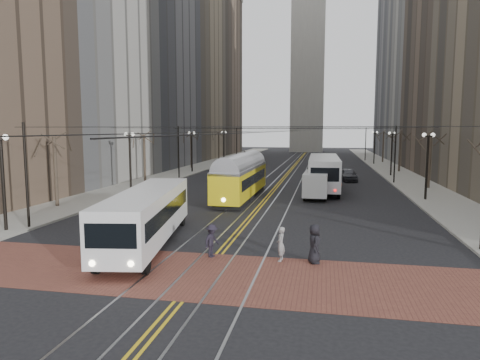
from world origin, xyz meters
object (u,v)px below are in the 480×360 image
at_px(clock_tower, 309,21).
at_px(transit_bus, 147,218).
at_px(pedestrian_b, 281,244).
at_px(pedestrian_d, 212,241).
at_px(cargo_van, 316,185).
at_px(sedan_silver, 324,174).
at_px(rear_bus, 324,174).
at_px(pedestrian_a, 314,244).
at_px(sedan_grey, 349,175).
at_px(streetcar, 241,181).

relative_size(clock_tower, transit_bus, 5.63).
relative_size(pedestrian_b, pedestrian_d, 1.02).
xyz_separation_m(cargo_van, sedan_silver, (0.75, 13.50, -0.39)).
relative_size(rear_bus, pedestrian_a, 7.21).
relative_size(sedan_grey, pedestrian_a, 2.41).
bearing_deg(cargo_van, sedan_silver, 88.47).
distance_m(sedan_grey, sedan_silver, 2.94).
xyz_separation_m(pedestrian_a, pedestrian_b, (-1.55, 0.00, -0.10)).
xyz_separation_m(rear_bus, sedan_grey, (2.94, 8.78, -0.96)).
distance_m(streetcar, pedestrian_a, 19.31).
bearing_deg(pedestrian_d, clock_tower, 19.94).
bearing_deg(sedan_silver, pedestrian_b, -85.70).
relative_size(sedan_grey, pedestrian_d, 2.74).
relative_size(clock_tower, sedan_silver, 13.57).
distance_m(rear_bus, sedan_grey, 9.31).
bearing_deg(clock_tower, sedan_silver, -85.89).
distance_m(cargo_van, pedestrian_a, 19.07).
xyz_separation_m(clock_tower, pedestrian_d, (-0.22, -103.50, -35.15)).
xyz_separation_m(clock_tower, sedan_silver, (5.09, -70.92, -35.16)).
relative_size(sedan_silver, pedestrian_a, 2.67).
bearing_deg(transit_bus, cargo_van, 54.80).
distance_m(sedan_grey, pedestrian_a, 33.47).
bearing_deg(rear_bus, pedestrian_a, -91.62).
height_order(pedestrian_a, pedestrian_b, pedestrian_a).
bearing_deg(pedestrian_d, cargo_van, 6.60).
height_order(rear_bus, sedan_grey, rear_bus).
xyz_separation_m(rear_bus, pedestrian_d, (-5.22, -24.54, -0.90)).
distance_m(cargo_van, sedan_silver, 13.53).
distance_m(transit_bus, streetcar, 16.62).
xyz_separation_m(cargo_van, pedestrian_a, (0.32, -19.07, -0.27)).
bearing_deg(pedestrian_a, pedestrian_b, 77.65).
bearing_deg(rear_bus, sedan_grey, 70.63).
bearing_deg(pedestrian_b, rear_bus, 179.74).
xyz_separation_m(clock_tower, pedestrian_b, (3.11, -103.50, -35.14)).
bearing_deg(pedestrian_a, sedan_silver, -13.11).
relative_size(clock_tower, cargo_van, 12.29).
height_order(sedan_silver, pedestrian_d, pedestrian_d).
relative_size(rear_bus, sedan_grey, 2.99).
xyz_separation_m(streetcar, cargo_van, (6.62, 1.06, -0.38)).
relative_size(clock_tower, pedestrian_b, 40.64).
xyz_separation_m(clock_tower, transit_bus, (-4.17, -102.00, -34.50)).
xyz_separation_m(sedan_silver, pedestrian_d, (-5.32, -32.57, 0.01)).
height_order(streetcar, pedestrian_d, streetcar).
relative_size(sedan_silver, pedestrian_d, 3.04).
distance_m(rear_bus, pedestrian_b, 24.62).
bearing_deg(sedan_grey, sedan_silver, -171.06).
bearing_deg(cargo_van, clock_tower, 94.60).
bearing_deg(pedestrian_b, pedestrian_a, 94.15).
bearing_deg(streetcar, sedan_silver, 63.77).
relative_size(streetcar, rear_bus, 1.01).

